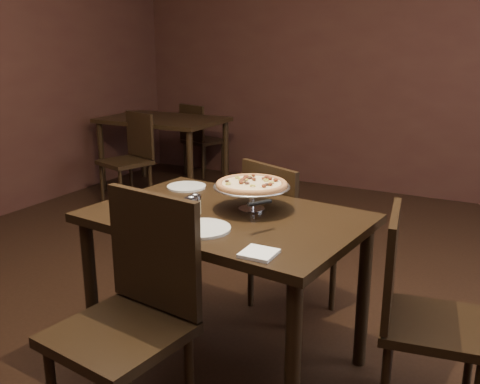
% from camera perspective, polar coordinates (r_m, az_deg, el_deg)
% --- Properties ---
extents(room, '(6.04, 7.04, 2.84)m').
position_cam_1_polar(room, '(2.31, 0.98, 12.06)').
color(room, black).
rests_on(room, ground).
extents(dining_table, '(1.33, 0.96, 0.78)m').
position_cam_1_polar(dining_table, '(2.52, -1.54, -4.56)').
color(dining_table, black).
rests_on(dining_table, ground).
extents(background_table, '(1.23, 0.82, 0.77)m').
position_cam_1_polar(background_table, '(5.68, -8.21, 6.81)').
color(background_table, black).
rests_on(background_table, ground).
extents(pizza_stand, '(0.36, 0.36, 0.15)m').
position_cam_1_polar(pizza_stand, '(2.51, 1.25, 0.79)').
color(pizza_stand, '#B0AFB7').
rests_on(pizza_stand, dining_table).
extents(parmesan_shaker, '(0.06, 0.06, 0.10)m').
position_cam_1_polar(parmesan_shaker, '(2.48, -4.81, -1.29)').
color(parmesan_shaker, beige).
rests_on(parmesan_shaker, dining_table).
extents(pepper_flake_shaker, '(0.07, 0.07, 0.12)m').
position_cam_1_polar(pepper_flake_shaker, '(2.39, -5.22, -1.78)').
color(pepper_flake_shaker, maroon).
rests_on(pepper_flake_shaker, dining_table).
extents(packet_caddy, '(0.08, 0.08, 0.06)m').
position_cam_1_polar(packet_caddy, '(2.58, -10.19, -1.27)').
color(packet_caddy, black).
rests_on(packet_caddy, dining_table).
extents(napkin_stack, '(0.13, 0.13, 0.01)m').
position_cam_1_polar(napkin_stack, '(2.02, 2.04, -6.56)').
color(napkin_stack, white).
rests_on(napkin_stack, dining_table).
extents(plate_left, '(0.21, 0.21, 0.01)m').
position_cam_1_polar(plate_left, '(2.93, -5.73, 0.57)').
color(plate_left, silver).
rests_on(plate_left, dining_table).
extents(plate_near, '(0.25, 0.25, 0.01)m').
position_cam_1_polar(plate_near, '(2.28, -4.11, -3.91)').
color(plate_near, silver).
rests_on(plate_near, dining_table).
extents(serving_spatula, '(0.15, 0.15, 0.02)m').
position_cam_1_polar(serving_spatula, '(2.24, 2.10, -1.21)').
color(serving_spatula, '#B0AFB7').
rests_on(serving_spatula, pizza_stand).
extents(chair_far, '(0.56, 0.56, 0.91)m').
position_cam_1_polar(chair_far, '(3.07, 4.70, -4.33)').
color(chair_far, black).
rests_on(chair_far, ground).
extents(chair_near, '(0.52, 0.52, 0.99)m').
position_cam_1_polar(chair_near, '(2.18, -11.37, -12.30)').
color(chair_near, black).
rests_on(chair_near, ground).
extents(chair_side, '(0.48, 0.48, 0.90)m').
position_cam_1_polar(chair_side, '(2.36, 18.40, -11.77)').
color(chair_side, black).
rests_on(chair_side, ground).
extents(bg_chair_far, '(0.48, 0.48, 0.84)m').
position_cam_1_polar(bg_chair_far, '(6.28, -4.38, 5.87)').
color(bg_chair_far, black).
rests_on(bg_chair_far, ground).
extents(bg_chair_near, '(0.52, 0.52, 0.88)m').
position_cam_1_polar(bg_chair_near, '(5.27, -11.57, 3.88)').
color(bg_chair_near, black).
rests_on(bg_chair_near, ground).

